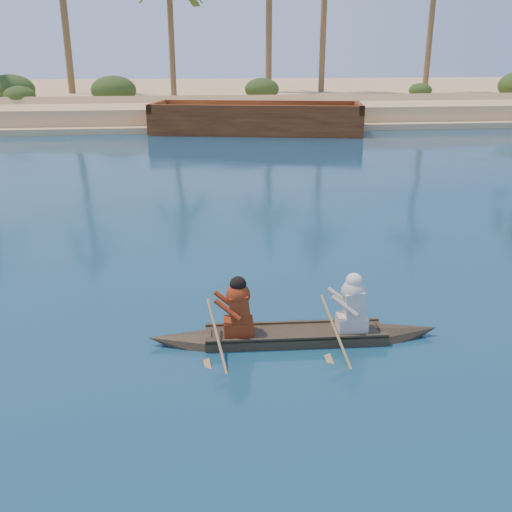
{
  "coord_description": "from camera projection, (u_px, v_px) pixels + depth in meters",
  "views": [
    {
      "loc": [
        -9.66,
        -11.95,
        4.26
      ],
      "look_at": [
        -8.36,
        -1.97,
        0.73
      ],
      "focal_mm": 40.0,
      "sensor_mm": 36.0,
      "label": 1
    }
  ],
  "objects": [
    {
      "name": "sandy_embankment",
      "position": [
        276.0,
        96.0,
        57.46
      ],
      "size": [
        150.0,
        51.0,
        1.5
      ],
      "color": "#D2B776",
      "rests_on": "ground"
    },
    {
      "name": "palm_grove",
      "position": [
        302.0,
        5.0,
        43.87
      ],
      "size": [
        110.0,
        14.0,
        16.0
      ],
      "primitive_type": null,
      "color": "#2D4B1A",
      "rests_on": "ground"
    },
    {
      "name": "shrub_cluster",
      "position": [
        309.0,
        100.0,
        42.84
      ],
      "size": [
        100.0,
        6.0,
        2.4
      ],
      "primitive_type": null,
      "color": "#263C15",
      "rests_on": "ground"
    },
    {
      "name": "canoe",
      "position": [
        295.0,
        326.0,
        8.97
      ],
      "size": [
        4.65,
        0.85,
        1.27
      ],
      "rotation": [
        0.0,
        0.0,
        -0.05
      ],
      "color": "#3C3220",
      "rests_on": "ground"
    },
    {
      "name": "barge_mid",
      "position": [
        257.0,
        120.0,
        33.48
      ],
      "size": [
        12.7,
        6.51,
        2.02
      ],
      "rotation": [
        0.0,
        0.0,
        -0.21
      ],
      "color": "brown",
      "rests_on": "ground"
    }
  ]
}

